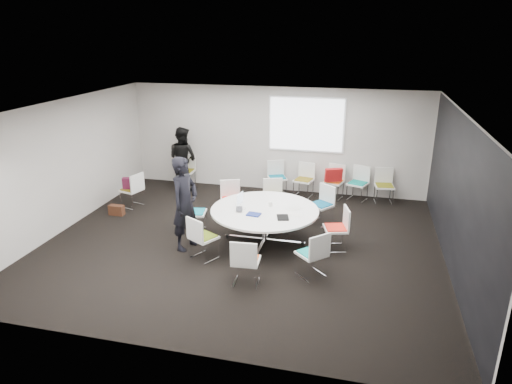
% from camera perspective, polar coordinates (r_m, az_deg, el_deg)
% --- Properties ---
extents(room_shell, '(8.08, 7.08, 2.88)m').
position_cam_1_polar(room_shell, '(8.99, -1.26, 1.62)').
color(room_shell, black).
rests_on(room_shell, ground).
extents(conference_table, '(2.20, 2.20, 0.73)m').
position_cam_1_polar(conference_table, '(9.37, 1.08, -3.25)').
color(conference_table, silver).
rests_on(conference_table, ground).
extents(projection_screen, '(1.90, 0.03, 1.35)m').
position_cam_1_polar(projection_screen, '(12.05, 6.29, 8.36)').
color(projection_screen, white).
rests_on(projection_screen, room_shell).
extents(chair_ring_a, '(0.56, 0.57, 0.88)m').
position_cam_1_polar(chair_ring_a, '(9.31, 9.93, -5.47)').
color(chair_ring_a, silver).
rests_on(chair_ring_a, ground).
extents(chair_ring_b, '(0.64, 0.63, 0.88)m').
position_cam_1_polar(chair_ring_b, '(10.47, 8.12, -2.48)').
color(chair_ring_b, silver).
rests_on(chair_ring_b, ground).
extents(chair_ring_c, '(0.59, 0.58, 0.88)m').
position_cam_1_polar(chair_ring_c, '(10.77, 2.23, -1.65)').
color(chair_ring_c, silver).
rests_on(chair_ring_c, ground).
extents(chair_ring_d, '(0.59, 0.58, 0.88)m').
position_cam_1_polar(chair_ring_d, '(10.67, -3.13, -1.86)').
color(chair_ring_d, silver).
rests_on(chair_ring_d, ground).
extents(chair_ring_e, '(0.52, 0.53, 0.88)m').
position_cam_1_polar(chair_ring_e, '(10.03, -7.64, -3.47)').
color(chair_ring_e, silver).
rests_on(chair_ring_e, ground).
extents(chair_ring_f, '(0.62, 0.62, 0.88)m').
position_cam_1_polar(chair_ring_f, '(8.86, -6.59, -6.66)').
color(chair_ring_f, silver).
rests_on(chair_ring_f, ground).
extents(chair_ring_g, '(0.49, 0.48, 0.88)m').
position_cam_1_polar(chair_ring_g, '(7.97, -1.27, -9.69)').
color(chair_ring_g, silver).
rests_on(chair_ring_g, ground).
extents(chair_ring_h, '(0.64, 0.64, 0.88)m').
position_cam_1_polar(chair_ring_h, '(8.26, 6.99, -8.73)').
color(chair_ring_h, silver).
rests_on(chair_ring_h, ground).
extents(chair_back_a, '(0.60, 0.60, 0.88)m').
position_cam_1_polar(chair_back_a, '(12.26, 2.65, 1.04)').
color(chair_back_a, silver).
rests_on(chair_back_a, ground).
extents(chair_back_b, '(0.55, 0.54, 0.88)m').
position_cam_1_polar(chair_back_b, '(12.12, 5.98, 0.73)').
color(chair_back_b, silver).
rests_on(chair_back_b, ground).
extents(chair_back_c, '(0.57, 0.56, 0.88)m').
position_cam_1_polar(chair_back_c, '(12.10, 9.66, 0.50)').
color(chair_back_c, silver).
rests_on(chair_back_c, ground).
extents(chair_back_d, '(0.59, 0.58, 0.88)m').
position_cam_1_polar(chair_back_d, '(12.08, 12.57, 0.27)').
color(chair_back_d, silver).
rests_on(chair_back_d, ground).
extents(chair_back_e, '(0.52, 0.51, 0.88)m').
position_cam_1_polar(chair_back_e, '(12.05, 15.67, -0.04)').
color(chair_back_e, silver).
rests_on(chair_back_e, ground).
extents(chair_spare_left, '(0.55, 0.56, 0.88)m').
position_cam_1_polar(chair_spare_left, '(11.73, -15.16, -0.52)').
color(chair_spare_left, silver).
rests_on(chair_spare_left, ground).
extents(chair_person_back, '(0.47, 0.46, 0.88)m').
position_cam_1_polar(chair_person_back, '(12.98, -8.73, 1.88)').
color(chair_person_back, silver).
rests_on(chair_person_back, ground).
extents(person_main, '(0.61, 0.78, 1.90)m').
position_cam_1_polar(person_main, '(9.09, -8.89, -1.43)').
color(person_main, black).
rests_on(person_main, ground).
extents(person_back, '(1.01, 0.90, 1.73)m').
position_cam_1_polar(person_back, '(12.66, -9.14, 4.20)').
color(person_back, black).
rests_on(person_back, ground).
extents(laptop, '(0.27, 0.35, 0.02)m').
position_cam_1_polar(laptop, '(9.26, -1.84, -2.18)').
color(laptop, '#333338').
rests_on(laptop, conference_table).
extents(laptop_lid, '(0.05, 0.30, 0.22)m').
position_cam_1_polar(laptop_lid, '(9.52, -2.01, -0.80)').
color(laptop_lid, silver).
rests_on(laptop_lid, conference_table).
extents(notebook_black, '(0.29, 0.35, 0.02)m').
position_cam_1_polar(notebook_black, '(8.88, 3.36, -3.19)').
color(notebook_black, black).
rests_on(notebook_black, conference_table).
extents(tablet_folio, '(0.28, 0.23, 0.03)m').
position_cam_1_polar(tablet_folio, '(9.00, -0.30, -2.81)').
color(tablet_folio, navy).
rests_on(tablet_folio, conference_table).
extents(papers_right, '(0.36, 0.36, 0.00)m').
position_cam_1_polar(papers_right, '(9.36, 4.71, -2.06)').
color(papers_right, silver).
rests_on(papers_right, conference_table).
extents(papers_front, '(0.33, 0.25, 0.00)m').
position_cam_1_polar(papers_front, '(9.07, 4.94, -2.78)').
color(papers_front, white).
rests_on(papers_front, conference_table).
extents(cup, '(0.08, 0.08, 0.09)m').
position_cam_1_polar(cup, '(9.45, 1.81, -1.50)').
color(cup, white).
rests_on(cup, conference_table).
extents(phone, '(0.15, 0.10, 0.01)m').
position_cam_1_polar(phone, '(8.87, 3.66, -3.28)').
color(phone, black).
rests_on(phone, conference_table).
extents(maroon_bag, '(0.42, 0.26, 0.28)m').
position_cam_1_polar(maroon_bag, '(11.63, -15.36, 1.08)').
color(maroon_bag, '#581733').
rests_on(maroon_bag, chair_spare_left).
extents(brown_bag, '(0.36, 0.16, 0.24)m').
position_cam_1_polar(brown_bag, '(11.38, -17.04, -2.17)').
color(brown_bag, '#422215').
rests_on(brown_bag, ground).
extents(red_jacket, '(0.47, 0.31, 0.36)m').
position_cam_1_polar(red_jacket, '(11.75, 9.67, 2.11)').
color(red_jacket, '#B01516').
rests_on(red_jacket, chair_back_c).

